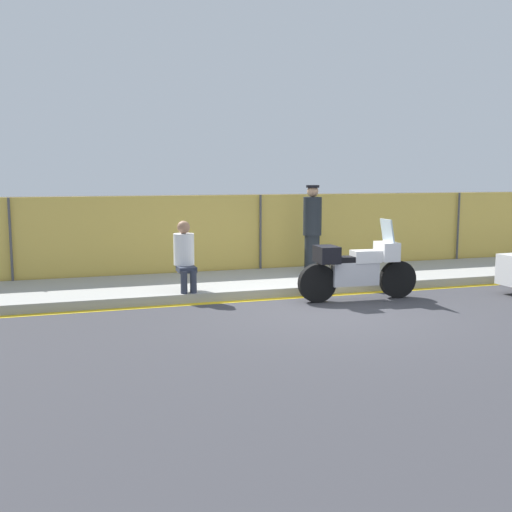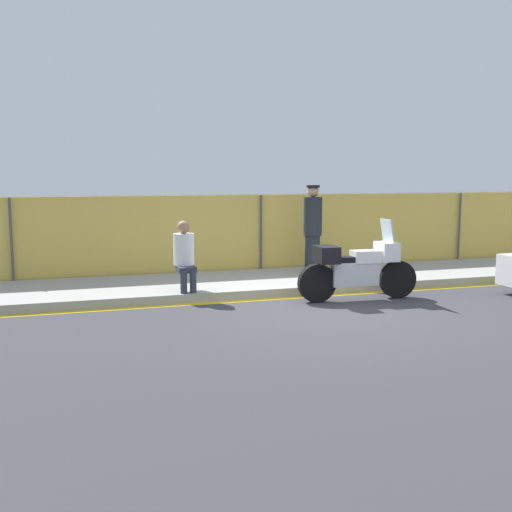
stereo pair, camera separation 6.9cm
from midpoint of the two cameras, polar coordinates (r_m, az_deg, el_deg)
name	(u,v)px [view 1 (the left image)]	position (r m, az deg, el deg)	size (l,w,h in m)	color
ground_plane	(329,311)	(10.15, 6.76, -5.20)	(120.00, 120.00, 0.00)	#38383D
sidewalk	(279,281)	(12.40, 2.00, -2.40)	(38.70, 2.44, 0.17)	#9E9E99
curb_paint_stripe	(302,297)	(11.21, 4.26, -3.92)	(38.70, 0.18, 0.01)	gold
storefront_fence	(259,235)	(13.51, 0.15, 1.99)	(36.76, 0.17, 1.83)	gold
motorcycle	(357,268)	(10.99, 9.45, -1.13)	(2.28, 0.57, 1.47)	black
officer_standing	(312,228)	(12.86, 5.22, 2.66)	(0.39, 0.39, 1.88)	#1E2328
person_seated_on_curb	(185,252)	(11.00, -7.00, 0.36)	(0.38, 0.66, 1.27)	#2D3342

